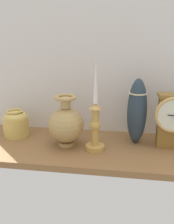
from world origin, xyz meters
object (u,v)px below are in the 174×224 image
mantel_clock (172,120)px  brass_vase_bulbous (66,124)px  candlestick_tall_left (95,123)px  brass_vase_jar (16,123)px  tall_ceramic_vase (137,111)px

mantel_clock → brass_vase_bulbous: mantel_clock is taller
candlestick_tall_left → brass_vase_bulbous: bearing=169.5°
mantel_clock → brass_vase_jar: bearing=178.0°
candlestick_tall_left → brass_vase_bulbous: size_ratio=1.72×
candlestick_tall_left → tall_ceramic_vase: candlestick_tall_left is taller
brass_vase_bulbous → tall_ceramic_vase: (27.24, 6.87, 4.39)cm
candlestick_tall_left → tall_ceramic_vase: (15.52, 9.04, 2.56)cm
tall_ceramic_vase → mantel_clock: bearing=-9.3°
candlestick_tall_left → tall_ceramic_vase: size_ratio=1.32×
candlestick_tall_left → brass_vase_bulbous: 12.06cm
candlestick_tall_left → brass_vase_jar: size_ratio=3.02×
candlestick_tall_left → brass_vase_jar: (-35.89, 9.13, -4.91)cm
mantel_clock → candlestick_tall_left: 29.50cm
brass_vase_jar → brass_vase_bulbous: bearing=-16.1°
candlestick_tall_left → tall_ceramic_vase: bearing=30.2°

